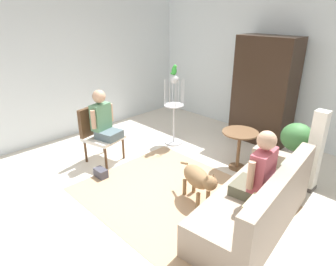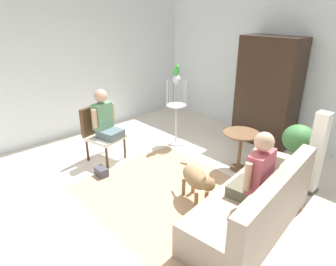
{
  "view_description": "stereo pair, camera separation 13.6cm",
  "coord_description": "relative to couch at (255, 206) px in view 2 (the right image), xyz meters",
  "views": [
    {
      "loc": [
        2.64,
        -2.79,
        2.55
      ],
      "look_at": [
        -0.34,
        0.15,
        0.8
      ],
      "focal_mm": 31.92,
      "sensor_mm": 36.0,
      "label": 1
    },
    {
      "loc": [
        2.73,
        -2.7,
        2.55
      ],
      "look_at": [
        -0.34,
        0.15,
        0.8
      ],
      "focal_mm": 31.92,
      "sensor_mm": 36.0,
      "label": 2
    }
  ],
  "objects": [
    {
      "name": "armoire_cabinet",
      "position": [
        -1.35,
        2.44,
        0.73
      ],
      "size": [
        1.14,
        0.56,
        2.09
      ],
      "primitive_type": "cube",
      "color": "black",
      "rests_on": "ground"
    },
    {
      "name": "armchair",
      "position": [
        -2.96,
        -0.39,
        0.25
      ],
      "size": [
        0.69,
        0.67,
        0.97
      ],
      "color": "#4C331E",
      "rests_on": "ground"
    },
    {
      "name": "ground_plane",
      "position": [
        -1.24,
        -0.15,
        -0.31
      ],
      "size": [
        7.45,
        7.45,
        0.0
      ],
      "primitive_type": "plane",
      "color": "beige"
    },
    {
      "name": "dog",
      "position": [
        -0.83,
        -0.15,
        0.08
      ],
      "size": [
        0.83,
        0.43,
        0.6
      ],
      "color": "olive",
      "rests_on": "ground"
    },
    {
      "name": "area_rug",
      "position": [
        -1.1,
        -0.28,
        -0.31
      ],
      "size": [
        2.78,
        2.16,
        0.01
      ],
      "primitive_type": "cube",
      "color": "tan",
      "rests_on": "ground"
    },
    {
      "name": "round_end_table",
      "position": [
        -0.99,
        1.09,
        0.18
      ],
      "size": [
        0.6,
        0.6,
        0.68
      ],
      "color": "brown",
      "rests_on": "ground"
    },
    {
      "name": "couch",
      "position": [
        0.0,
        0.0,
        0.0
      ],
      "size": [
        1.05,
        2.11,
        0.86
      ],
      "color": "gray",
      "rests_on": "ground"
    },
    {
      "name": "bird_cage_stand",
      "position": [
        -2.48,
        1.06,
        0.39
      ],
      "size": [
        0.4,
        0.4,
        1.39
      ],
      "color": "silver",
      "rests_on": "ground"
    },
    {
      "name": "back_wall",
      "position": [
        -1.24,
        2.85,
        1.12
      ],
      "size": [
        6.81,
        0.12,
        2.86
      ],
      "primitive_type": "cube",
      "color": "silver",
      "rests_on": "ground"
    },
    {
      "name": "left_wall",
      "position": [
        -4.4,
        0.15,
        1.12
      ],
      "size": [
        0.12,
        6.48,
        2.86
      ],
      "primitive_type": "cube",
      "color": "silver",
      "rests_on": "ground"
    },
    {
      "name": "potted_plant",
      "position": [
        -0.22,
        1.49,
        0.28
      ],
      "size": [
        0.49,
        0.49,
        0.92
      ],
      "color": "#4C5156",
      "rests_on": "ground"
    },
    {
      "name": "person_on_couch",
      "position": [
        -0.03,
        -0.03,
        0.48
      ],
      "size": [
        0.46,
        0.57,
        0.86
      ],
      "color": "#565542"
    },
    {
      "name": "parrot",
      "position": [
        -2.48,
        1.06,
        1.18
      ],
      "size": [
        0.17,
        0.1,
        0.2
      ],
      "color": "green",
      "rests_on": "bird_cage_stand"
    },
    {
      "name": "person_on_armchair",
      "position": [
        -2.8,
        -0.35,
        0.5
      ],
      "size": [
        0.51,
        0.5,
        0.84
      ],
      "color": "#50636B"
    },
    {
      "name": "handbag",
      "position": [
        -2.38,
        -0.74,
        -0.24
      ],
      "size": [
        0.23,
        0.14,
        0.14
      ],
      "primitive_type": "cube",
      "color": "#3F3F4C",
      "rests_on": "ground"
    },
    {
      "name": "column_lamp",
      "position": [
        0.14,
        1.31,
        0.31
      ],
      "size": [
        0.2,
        0.2,
        1.25
      ],
      "color": "#4C4742",
      "rests_on": "ground"
    }
  ]
}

